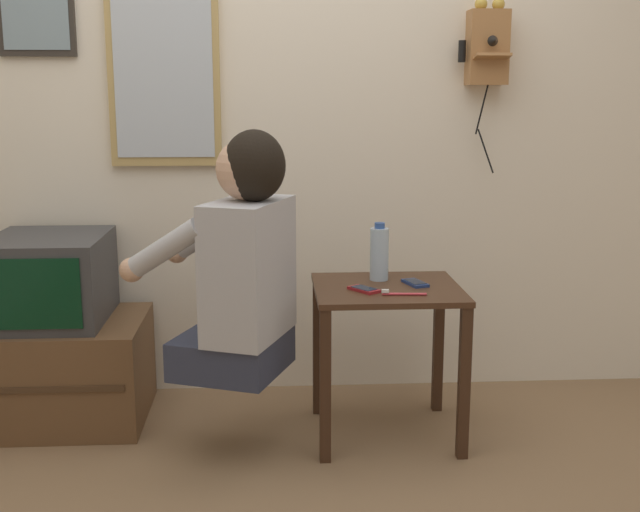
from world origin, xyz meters
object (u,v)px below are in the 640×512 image
object	(u,v)px
framed_picture	(36,10)
wall_mirror	(164,77)
television	(50,278)
toothbrush	(401,294)
cell_phone_spare	(415,283)
cell_phone_held	(364,289)
wall_phone_antique	(487,46)
water_bottle	(379,253)
person	(242,261)

from	to	relation	value
framed_picture	wall_mirror	size ratio (longest dim) A/B	0.49
wall_mirror	television	bearing A→B (deg)	-148.49
framed_picture	toothbrush	xyz separation A→B (m)	(1.42, -0.67, -1.05)
wall_mirror	toothbrush	distance (m)	1.37
cell_phone_spare	toothbrush	size ratio (longest dim) A/B	0.83
framed_picture	cell_phone_spare	world-z (taller)	framed_picture
framed_picture	cell_phone_held	size ratio (longest dim) A/B	2.72
cell_phone_spare	cell_phone_held	bearing A→B (deg)	-174.36
wall_phone_antique	framed_picture	bearing A→B (deg)	178.63
wall_phone_antique	cell_phone_spare	distance (m)	1.09
wall_phone_antique	water_bottle	xyz separation A→B (m)	(-0.50, -0.37, -0.81)
wall_phone_antique	toothbrush	distance (m)	1.19
person	cell_phone_held	xyz separation A→B (m)	(0.45, 0.08, -0.13)
wall_phone_antique	water_bottle	distance (m)	1.02
water_bottle	framed_picture	bearing A→B (deg)	163.17
person	water_bottle	world-z (taller)	person
cell_phone_spare	television	bearing A→B (deg)	153.73
toothbrush	framed_picture	bearing A→B (deg)	69.53
framed_picture	television	bearing A→B (deg)	-77.88
television	cell_phone_spare	size ratio (longest dim) A/B	3.85
wall_mirror	water_bottle	world-z (taller)	wall_mirror
television	water_bottle	size ratio (longest dim) A/B	2.30
toothbrush	cell_phone_held	bearing A→B (deg)	63.98
person	framed_picture	size ratio (longest dim) A/B	2.40
wall_mirror	toothbrush	bearing A→B (deg)	-36.17
cell_phone_held	water_bottle	world-z (taller)	water_bottle
television	wall_mirror	distance (m)	0.96
water_bottle	cell_phone_spare	bearing A→B (deg)	-34.61
cell_phone_held	toothbrush	xyz separation A→B (m)	(0.13, -0.07, 0.00)
cell_phone_spare	person	bearing A→B (deg)	176.90
framed_picture	cell_phone_spare	bearing A→B (deg)	-18.56
television	toothbrush	bearing A→B (deg)	-15.94
wall_phone_antique	framed_picture	xyz separation A→B (m)	(-1.87, 0.04, 0.14)
wall_mirror	water_bottle	bearing A→B (deg)	-25.54
wall_mirror	cell_phone_held	world-z (taller)	wall_mirror
framed_picture	cell_phone_spare	size ratio (longest dim) A/B	2.70
television	framed_picture	bearing A→B (deg)	102.12
person	cell_phone_spare	distance (m)	0.69
wall_phone_antique	water_bottle	bearing A→B (deg)	-143.19
person	wall_phone_antique	xyz separation A→B (m)	(1.03, 0.63, 0.78)
person	television	bearing A→B (deg)	84.59
television	framed_picture	world-z (taller)	framed_picture
toothbrush	water_bottle	bearing A→B (deg)	15.07
toothbrush	television	bearing A→B (deg)	78.78
framed_picture	toothbrush	world-z (taller)	framed_picture
television	wall_phone_antique	xyz separation A→B (m)	(1.81, 0.23, 0.93)
wall_phone_antique	cell_phone_held	bearing A→B (deg)	-136.40
wall_mirror	cell_phone_spare	size ratio (longest dim) A/B	5.47
cell_phone_held	toothbrush	world-z (taller)	toothbrush
framed_picture	toothbrush	distance (m)	1.89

